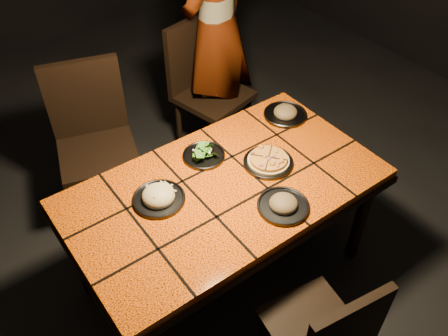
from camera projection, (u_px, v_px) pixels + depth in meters
room_shell at (225, 53)px, 1.90m from camera, size 6.04×7.04×3.08m
dining_table at (225, 196)px, 2.46m from camera, size 1.62×0.92×0.75m
chair_near at (325, 333)px, 2.09m from camera, size 0.45×0.45×0.87m
chair_far_left at (93, 133)px, 2.96m from camera, size 0.59×0.59×1.04m
chair_far_right at (203, 81)px, 3.42m from camera, size 0.55×0.55×1.02m
diner at (217, 30)px, 3.24m from camera, size 0.81×0.69×1.88m
plate_pizza at (268, 161)px, 2.51m from camera, size 0.31×0.31×0.04m
plate_pasta at (159, 197)px, 2.32m from camera, size 0.26×0.26×0.09m
plate_salad at (204, 153)px, 2.55m from camera, size 0.23×0.23×0.07m
plate_mushroom_a at (283, 204)px, 2.28m from camera, size 0.26×0.26×0.08m
plate_mushroom_b at (285, 113)px, 2.82m from camera, size 0.26×0.26×0.09m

